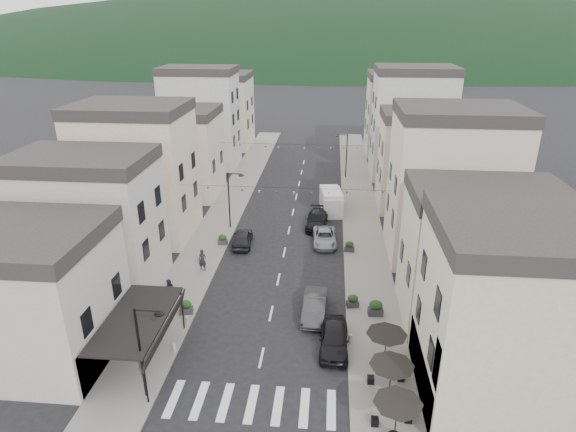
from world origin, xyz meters
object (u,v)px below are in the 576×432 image
parked_car_e (242,238)px  pedestrian_b (170,290)px  parked_car_a (334,338)px  delivery_van (331,200)px  pedestrian_a (202,260)px  parked_car_c (325,237)px  parked_car_b (315,306)px  parked_car_d (317,220)px

parked_car_e → pedestrian_b: pedestrian_b is taller
parked_car_a → delivery_van: (-0.39, 24.36, 0.46)m
parked_car_e → pedestrian_b: size_ratio=2.50×
delivery_van → pedestrian_a: size_ratio=2.92×
pedestrian_b → parked_car_c: bearing=86.8°
parked_car_a → pedestrian_a: pedestrian_a is taller
parked_car_b → parked_car_c: parked_car_b is taller
parked_car_c → pedestrian_b: bearing=-139.1°
delivery_van → parked_car_b: bearing=-99.8°
parked_car_b → parked_car_c: bearing=89.8°
parked_car_b → pedestrian_b: 11.13m
delivery_van → pedestrian_b: size_ratio=3.19×
parked_car_a → parked_car_c: 15.90m
delivery_van → parked_car_d: bearing=-114.4°
parked_car_a → parked_car_b: size_ratio=1.00×
parked_car_c → pedestrian_b: size_ratio=2.71×
parked_car_c → pedestrian_b: (-11.58, -11.29, 0.34)m
parked_car_d → pedestrian_a: bearing=-129.1°
pedestrian_b → parked_car_a: bearing=22.3°
parked_car_c → delivery_van: size_ratio=0.85×
parked_car_d → pedestrian_b: pedestrian_b is taller
parked_car_b → delivery_van: 20.69m
parked_car_d → parked_car_b: bearing=-85.7°
parked_car_b → parked_car_e: parked_car_b is taller
pedestrian_a → pedestrian_b: size_ratio=1.09×
parked_car_c → parked_car_d: bearing=99.0°
parked_car_e → pedestrian_b: bearing=65.6°
parked_car_e → pedestrian_a: (-2.47, -5.37, 0.33)m
parked_car_c → parked_car_a: bearing=-90.1°
pedestrian_a → parked_car_b: bearing=-27.5°
pedestrian_a → pedestrian_b: pedestrian_a is taller
delivery_van → parked_car_a: bearing=-96.1°
parked_car_c → parked_car_e: size_ratio=1.08×
parked_car_d → pedestrian_b: size_ratio=2.95×
parked_car_c → parked_car_d: 4.08m
parked_car_e → delivery_van: (8.34, 9.57, 0.51)m
parked_car_a → parked_car_b: (-1.41, 3.70, -0.03)m
parked_car_d → pedestrian_a: (-9.39, -10.43, 0.33)m
delivery_van → pedestrian_a: delivery_van is taller
parked_car_e → delivery_van: delivery_van is taller
parked_car_a → parked_car_c: size_ratio=0.99×
parked_car_e → delivery_van: 12.70m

